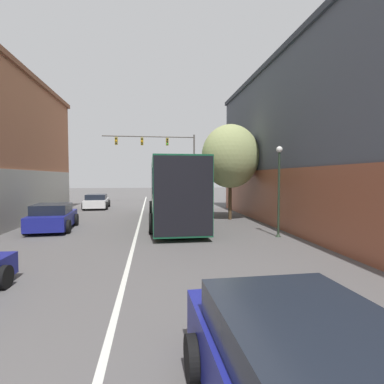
% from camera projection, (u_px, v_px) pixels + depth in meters
% --- Properties ---
extents(lane_center_line, '(0.14, 49.36, 0.01)m').
position_uv_depth(lane_center_line, '(139.00, 223.00, 17.89)').
color(lane_center_line, silver).
rests_on(lane_center_line, ground_plane).
extents(building_right_storefront, '(7.33, 24.51, 9.50)m').
position_uv_depth(building_right_storefront, '(349.00, 137.00, 15.58)').
color(building_right_storefront, '#4C515B').
rests_on(building_right_storefront, ground_plane).
extents(bus, '(2.91, 12.55, 3.71)m').
position_uv_depth(bus, '(172.00, 188.00, 18.49)').
color(bus, '#145133').
rests_on(bus, ground_plane).
extents(parked_car_left_near, '(2.28, 4.16, 1.27)m').
position_uv_depth(parked_car_left_near, '(97.00, 201.00, 26.39)').
color(parked_car_left_near, silver).
rests_on(parked_car_left_near, ground_plane).
extents(parked_car_left_mid, '(2.37, 4.12, 1.37)m').
position_uv_depth(parked_car_left_mid, '(53.00, 217.00, 15.60)').
color(parked_car_left_mid, navy).
rests_on(parked_car_left_mid, ground_plane).
extents(traffic_signal_gantry, '(9.91, 0.36, 7.43)m').
position_uv_depth(traffic_signal_gantry, '(165.00, 151.00, 32.43)').
color(traffic_signal_gantry, '#514C47').
rests_on(traffic_signal_gantry, ground_plane).
extents(street_lamp, '(0.29, 0.29, 4.17)m').
position_uv_depth(street_lamp, '(279.00, 188.00, 13.74)').
color(street_lamp, '#233323').
rests_on(street_lamp, ground_plane).
extents(street_tree_near, '(3.73, 3.36, 6.17)m').
position_uv_depth(street_tree_near, '(230.00, 156.00, 19.36)').
color(street_tree_near, '#4C3823').
rests_on(street_tree_near, ground_plane).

